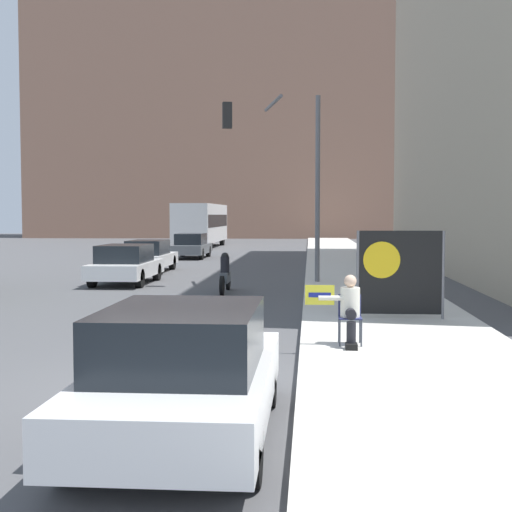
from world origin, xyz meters
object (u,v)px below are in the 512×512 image
object	(u,v)px
parked_car_curbside	(184,373)
car_on_road_nearest	(126,264)
protest_banner	(399,272)
traffic_light_pole	(286,156)
city_bus_on_road	(201,223)
car_on_road_midblock	(149,256)
seated_protester	(349,307)
car_on_road_distant	(191,246)
motorcycle_on_road	(225,275)

from	to	relation	value
parked_car_curbside	car_on_road_nearest	bearing A→B (deg)	106.72
protest_banner	traffic_light_pole	xyz separation A→B (m)	(-2.77, 8.31, 3.19)
city_bus_on_road	parked_car_curbside	bearing A→B (deg)	-81.51
car_on_road_midblock	seated_protester	bearing A→B (deg)	-66.68
parked_car_curbside	car_on_road_distant	bearing A→B (deg)	99.39
seated_protester	car_on_road_nearest	distance (m)	14.21
car_on_road_distant	car_on_road_nearest	bearing A→B (deg)	-89.41
parked_car_curbside	car_on_road_nearest	xyz separation A→B (m)	(-5.13, 17.07, -0.03)
seated_protester	car_on_road_midblock	xyz separation A→B (m)	(-7.53, 17.47, -0.15)
protest_banner	car_on_road_midblock	world-z (taller)	protest_banner
parked_car_curbside	car_on_road_distant	xyz separation A→B (m)	(-5.28, 31.92, -0.03)
car_on_road_midblock	parked_car_curbside	bearing A→B (deg)	-76.14
car_on_road_midblock	motorcycle_on_road	bearing A→B (deg)	-61.46
protest_banner	car_on_road_distant	size ratio (longest dim) A/B	0.44
parked_car_curbside	city_bus_on_road	bearing A→B (deg)	98.49
parked_car_curbside	car_on_road_nearest	size ratio (longest dim) A/B	1.00
car_on_road_nearest	car_on_road_midblock	world-z (taller)	car_on_road_nearest
traffic_light_pole	protest_banner	bearing A→B (deg)	-71.58
car_on_road_nearest	motorcycle_on_road	bearing A→B (deg)	-33.39
motorcycle_on_road	city_bus_on_road	bearing A→B (deg)	100.08
parked_car_curbside	car_on_road_midblock	world-z (taller)	parked_car_curbside
seated_protester	traffic_light_pole	world-z (taller)	traffic_light_pole
seated_protester	protest_banner	distance (m)	3.52
car_on_road_midblock	protest_banner	bearing A→B (deg)	-58.23
protest_banner	parked_car_curbside	distance (m)	8.73
traffic_light_pole	motorcycle_on_road	xyz separation A→B (m)	(-1.83, -1.84, -3.84)
seated_protester	parked_car_curbside	distance (m)	5.21
protest_banner	city_bus_on_road	distance (m)	38.58
traffic_light_pole	parked_car_curbside	bearing A→B (deg)	-91.87
city_bus_on_road	traffic_light_pole	bearing A→B (deg)	-75.84
traffic_light_pole	motorcycle_on_road	distance (m)	4.63
protest_banner	car_on_road_distant	bearing A→B (deg)	109.78
city_bus_on_road	car_on_road_nearest	bearing A→B (deg)	-86.68
seated_protester	traffic_light_pole	bearing A→B (deg)	120.87
car_on_road_midblock	car_on_road_nearest	bearing A→B (deg)	-85.94
protest_banner	car_on_road_midblock	distance (m)	16.71
protest_banner	car_on_road_distant	world-z (taller)	protest_banner
seated_protester	car_on_road_nearest	world-z (taller)	seated_protester
protest_banner	motorcycle_on_road	bearing A→B (deg)	125.36
traffic_light_pole	car_on_road_midblock	bearing A→B (deg)	135.66
car_on_road_nearest	city_bus_on_road	distance (m)	28.31
traffic_light_pole	city_bus_on_road	bearing A→B (deg)	104.16
car_on_road_nearest	motorcycle_on_road	world-z (taller)	car_on_road_nearest
traffic_light_pole	car_on_road_distant	world-z (taller)	traffic_light_pole
seated_protester	city_bus_on_road	bearing A→B (deg)	125.74
traffic_light_pole	city_bus_on_road	world-z (taller)	traffic_light_pole
protest_banner	traffic_light_pole	size ratio (longest dim) A/B	0.31
car_on_road_nearest	city_bus_on_road	world-z (taller)	city_bus_on_road
seated_protester	parked_car_curbside	world-z (taller)	parked_car_curbside
car_on_road_midblock	car_on_road_distant	size ratio (longest dim) A/B	0.99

